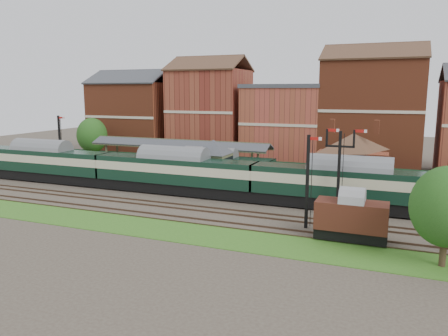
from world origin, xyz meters
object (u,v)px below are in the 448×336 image
at_px(semaphore_bracket, 339,168).
at_px(platform_railcar, 210,166).
at_px(goods_van_a, 351,217).
at_px(dmu_train, 174,171).
at_px(signal_box, 213,164).

relative_size(semaphore_bracket, platform_railcar, 0.50).
height_order(semaphore_bracket, goods_van_a, semaphore_bracket).
xyz_separation_m(semaphore_bracket, dmu_train, (-18.55, 2.50, -2.05)).
xyz_separation_m(dmu_train, platform_railcar, (1.66, 6.50, -0.36)).
bearing_deg(goods_van_a, semaphore_bracket, 105.90).
relative_size(platform_railcar, goods_van_a, 3.01).
bearing_deg(signal_box, dmu_train, -137.18).
bearing_deg(dmu_train, signal_box, 42.82).
relative_size(semaphore_bracket, dmu_train, 0.14).
relative_size(signal_box, goods_van_a, 1.10).
height_order(semaphore_bracket, platform_railcar, semaphore_bracket).
distance_m(dmu_train, goods_van_a, 22.31).
bearing_deg(signal_box, goods_van_a, -35.95).
bearing_deg(platform_railcar, signal_box, -60.41).
xyz_separation_m(semaphore_bracket, platform_railcar, (-16.88, 9.00, -2.41)).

